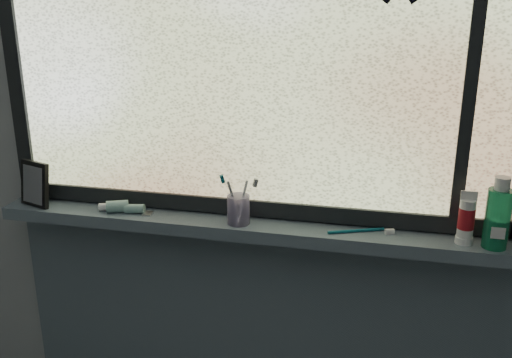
{
  "coord_description": "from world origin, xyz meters",
  "views": [
    {
      "loc": [
        0.39,
        -0.33,
        1.69
      ],
      "look_at": [
        0.07,
        1.05,
        1.22
      ],
      "focal_mm": 40.0,
      "sensor_mm": 36.0,
      "label": 1
    }
  ],
  "objects_px": {
    "vanity_mirror": "(35,184)",
    "toothbrush_cup": "(238,210)",
    "cream_tube": "(467,216)",
    "mouthwash_bottle": "(498,213)"
  },
  "relations": [
    {
      "from": "vanity_mirror",
      "to": "mouthwash_bottle",
      "type": "bearing_deg",
      "value": 18.22
    },
    {
      "from": "vanity_mirror",
      "to": "cream_tube",
      "type": "xyz_separation_m",
      "value": [
        1.33,
        0.01,
        0.01
      ]
    },
    {
      "from": "vanity_mirror",
      "to": "cream_tube",
      "type": "distance_m",
      "value": 1.33
    },
    {
      "from": "vanity_mirror",
      "to": "toothbrush_cup",
      "type": "xyz_separation_m",
      "value": [
        0.68,
        0.0,
        -0.03
      ]
    },
    {
      "from": "toothbrush_cup",
      "to": "mouthwash_bottle",
      "type": "height_order",
      "value": "mouthwash_bottle"
    },
    {
      "from": "mouthwash_bottle",
      "to": "cream_tube",
      "type": "relative_size",
      "value": 1.52
    },
    {
      "from": "vanity_mirror",
      "to": "cream_tube",
      "type": "height_order",
      "value": "vanity_mirror"
    },
    {
      "from": "cream_tube",
      "to": "mouthwash_bottle",
      "type": "bearing_deg",
      "value": -5.9
    },
    {
      "from": "vanity_mirror",
      "to": "toothbrush_cup",
      "type": "relative_size",
      "value": 1.66
    },
    {
      "from": "cream_tube",
      "to": "toothbrush_cup",
      "type": "bearing_deg",
      "value": -179.56
    }
  ]
}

